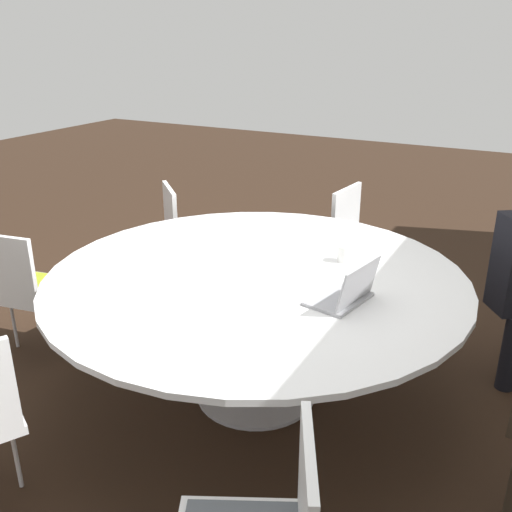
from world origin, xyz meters
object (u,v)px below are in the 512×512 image
(coffee_cup, at_px, (344,254))
(handbag, at_px, (131,284))
(chair_2, at_px, (361,236))
(laptop, at_px, (347,292))
(chair_3, at_px, (188,230))
(chair_4, at_px, (22,283))

(coffee_cup, bearing_deg, handbag, -97.64)
(chair_2, bearing_deg, coffee_cup, 19.39)
(chair_2, xyz_separation_m, laptop, (1.55, 0.43, 0.29))
(chair_3, distance_m, handbag, 0.59)
(laptop, xyz_separation_m, handbag, (-0.72, -1.92, -0.65))
(chair_3, xyz_separation_m, handbag, (0.35, -0.30, -0.37))
(chair_4, xyz_separation_m, laptop, (-0.21, 1.95, 0.29))
(chair_3, height_order, handbag, chair_3)
(chair_4, height_order, handbag, chair_4)
(chair_3, xyz_separation_m, coffee_cup, (0.58, 1.43, 0.28))
(chair_3, relative_size, handbag, 2.36)
(chair_2, xyz_separation_m, coffee_cup, (1.07, 0.24, 0.28))
(coffee_cup, bearing_deg, chair_4, -68.60)
(chair_2, relative_size, coffee_cup, 9.38)
(coffee_cup, relative_size, handbag, 0.25)
(chair_4, bearing_deg, chair_2, 39.55)
(chair_2, bearing_deg, chair_4, -34.21)
(chair_2, xyz_separation_m, chair_4, (1.76, -1.52, 0.00))
(chair_2, distance_m, chair_3, 1.29)
(chair_3, bearing_deg, laptop, 10.69)
(laptop, distance_m, handbag, 2.15)
(chair_2, xyz_separation_m, chair_3, (0.49, -1.19, 0.00))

